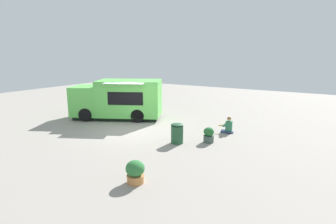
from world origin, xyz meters
The scene contains 6 objects.
ground_plane centered at (0.00, 0.00, 0.00)m, with size 40.00×40.00×0.00m, color gray.
food_truck centered at (-1.68, -2.30, 1.15)m, with size 4.32×5.74×2.37m.
person_customer centered at (-2.12, 4.59, 0.32)m, with size 0.53×0.80×0.84m.
planter_flowering_near centered at (-0.18, 4.36, 0.35)m, with size 0.49×0.49×0.69m.
planter_flowering_far centered at (4.72, 4.00, 0.38)m, with size 0.59×0.59×0.73m.
trash_bin centered at (0.66, 3.19, 0.46)m, with size 0.56×0.56×0.91m.
Camera 1 is at (10.95, 9.01, 3.96)m, focal length 29.35 mm.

